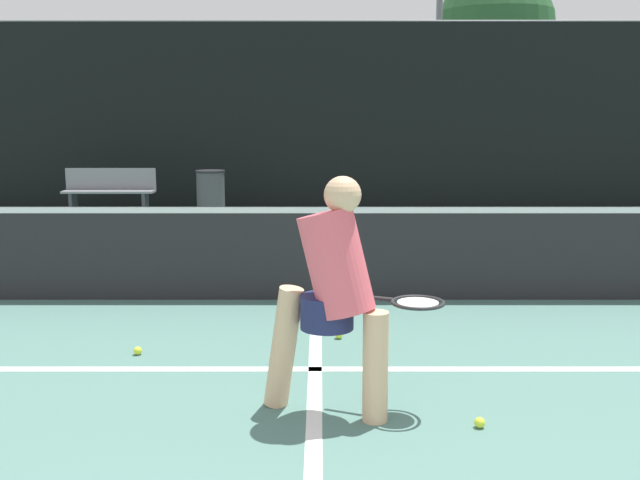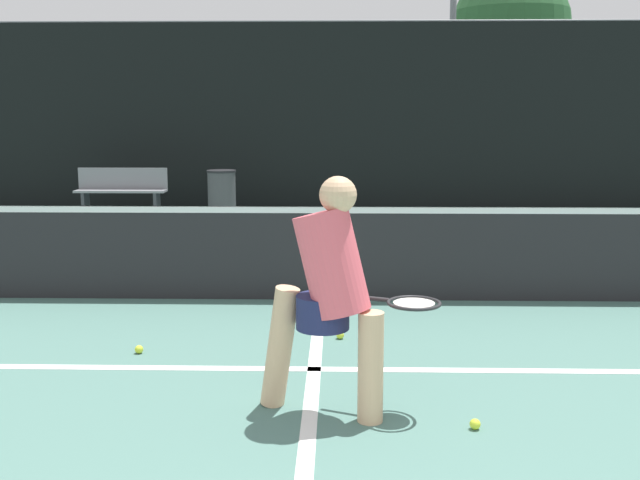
% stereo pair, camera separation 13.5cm
% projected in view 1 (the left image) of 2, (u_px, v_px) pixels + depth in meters
% --- Properties ---
extents(court_service_line, '(8.25, 0.10, 0.01)m').
position_uv_depth(court_service_line, '(315.00, 369.00, 5.55)').
color(court_service_line, white).
rests_on(court_service_line, ground).
extents(court_center_mark, '(0.10, 4.21, 0.01)m').
position_uv_depth(court_center_mark, '(315.00, 369.00, 5.55)').
color(court_center_mark, white).
rests_on(court_center_mark, ground).
extents(net, '(11.09, 0.09, 1.07)m').
position_uv_depth(net, '(316.00, 250.00, 7.54)').
color(net, slate).
rests_on(net, ground).
extents(fence_back, '(24.00, 0.06, 3.67)m').
position_uv_depth(fence_back, '(318.00, 115.00, 14.90)').
color(fence_back, black).
rests_on(fence_back, ground).
extents(player_practicing, '(1.23, 0.49, 1.52)m').
position_uv_depth(player_practicing, '(334.00, 289.00, 4.60)').
color(player_practicing, '#DBAD84').
rests_on(player_practicing, ground).
extents(tennis_ball_scattered_6, '(0.07, 0.07, 0.07)m').
position_uv_depth(tennis_ball_scattered_6, '(338.00, 335.00, 6.30)').
color(tennis_ball_scattered_6, '#D1E033').
rests_on(tennis_ball_scattered_6, ground).
extents(tennis_ball_scattered_9, '(0.07, 0.07, 0.07)m').
position_uv_depth(tennis_ball_scattered_9, '(137.00, 351.00, 5.88)').
color(tennis_ball_scattered_9, '#D1E033').
rests_on(tennis_ball_scattered_9, ground).
extents(tennis_ball_scattered_10, '(0.07, 0.07, 0.07)m').
position_uv_depth(tennis_ball_scattered_10, '(479.00, 423.00, 4.52)').
color(tennis_ball_scattered_10, '#D1E033').
rests_on(tennis_ball_scattered_10, ground).
extents(courtside_bench, '(1.68, 0.38, 0.86)m').
position_uv_depth(courtside_bench, '(109.00, 190.00, 13.89)').
color(courtside_bench, slate).
rests_on(courtside_bench, ground).
extents(trash_bin, '(0.55, 0.55, 0.82)m').
position_uv_depth(trash_bin, '(210.00, 192.00, 13.94)').
color(trash_bin, '#3F3F42').
rests_on(trash_bin, ground).
extents(parked_car, '(1.86, 4.45, 1.31)m').
position_uv_depth(parked_car, '(510.00, 166.00, 19.03)').
color(parked_car, silver).
rests_on(parked_car, ground).
extents(tree_west, '(2.96, 2.96, 3.49)m').
position_uv_depth(tree_west, '(319.00, 75.00, 22.42)').
color(tree_west, brown).
rests_on(tree_west, ground).
extents(tree_mid, '(3.53, 3.53, 6.21)m').
position_uv_depth(tree_mid, '(495.00, 28.00, 22.65)').
color(tree_mid, brown).
rests_on(tree_mid, ground).
extents(building_far, '(36.00, 2.40, 4.91)m').
position_uv_depth(building_far, '(319.00, 99.00, 31.89)').
color(building_far, gray).
rests_on(building_far, ground).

